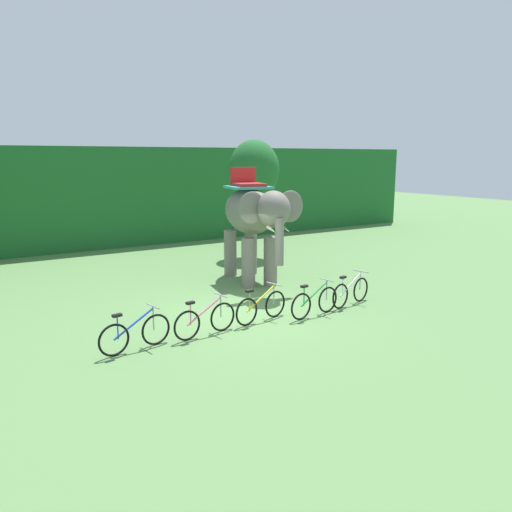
{
  "coord_description": "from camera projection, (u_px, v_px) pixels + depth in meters",
  "views": [
    {
      "loc": [
        -6.66,
        -11.16,
        4.12
      ],
      "look_at": [
        0.97,
        1.0,
        1.3
      ],
      "focal_mm": 35.48,
      "sensor_mm": 36.0,
      "label": 1
    }
  ],
  "objects": [
    {
      "name": "ground_plane",
      "position": [
        245.0,
        313.0,
        13.54
      ],
      "size": [
        80.0,
        80.0,
        0.0
      ],
      "primitive_type": "plane",
      "color": "#567F47"
    },
    {
      "name": "foliage_hedge",
      "position": [
        95.0,
        194.0,
        25.16
      ],
      "size": [
        36.0,
        6.0,
        4.57
      ],
      "primitive_type": "cube",
      "color": "#1E6028",
      "rests_on": "ground"
    },
    {
      "name": "tree_far_left",
      "position": [
        254.0,
        171.0,
        20.63
      ],
      "size": [
        2.06,
        2.06,
        4.82
      ],
      "color": "brown",
      "rests_on": "ground"
    },
    {
      "name": "elephant",
      "position": [
        253.0,
        217.0,
        16.52
      ],
      "size": [
        2.34,
        4.24,
        3.78
      ],
      "color": "slate",
      "rests_on": "ground"
    },
    {
      "name": "bike_blue",
      "position": [
        135.0,
        333.0,
        10.88
      ],
      "size": [
        1.7,
        0.52,
        0.92
      ],
      "color": "black",
      "rests_on": "ground"
    },
    {
      "name": "bike_pink",
      "position": [
        205.0,
        320.0,
        11.78
      ],
      "size": [
        1.7,
        0.52,
        0.92
      ],
      "color": "black",
      "rests_on": "ground"
    },
    {
      "name": "bike_yellow",
      "position": [
        261.0,
        307.0,
        12.81
      ],
      "size": [
        1.69,
        0.53,
        0.92
      ],
      "color": "black",
      "rests_on": "ground"
    },
    {
      "name": "bike_green",
      "position": [
        315.0,
        302.0,
        13.24
      ],
      "size": [
        1.7,
        0.52,
        0.92
      ],
      "color": "black",
      "rests_on": "ground"
    },
    {
      "name": "bike_white",
      "position": [
        351.0,
        292.0,
        14.23
      ],
      "size": [
        1.68,
        0.58,
        0.92
      ],
      "color": "black",
      "rests_on": "ground"
    }
  ]
}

